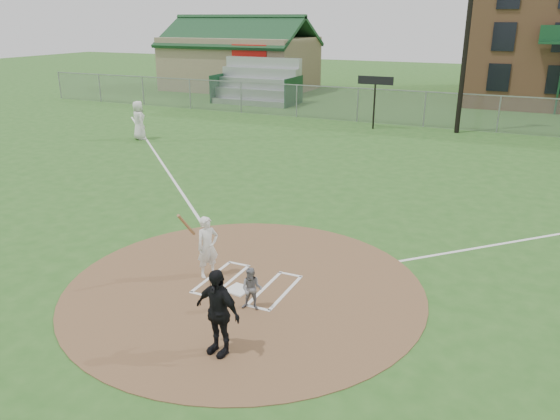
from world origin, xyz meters
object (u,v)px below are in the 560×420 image
at_px(home_plate, 238,290).
at_px(catcher, 252,289).
at_px(ondeck_player, 139,120).
at_px(umpire, 217,312).
at_px(batter_at_plate, 207,247).

distance_m(home_plate, catcher, 1.03).
xyz_separation_m(home_plate, ondeck_player, (-12.71, 12.56, 0.95)).
bearing_deg(catcher, home_plate, 123.87).
xyz_separation_m(catcher, umpire, (0.18, -1.70, 0.38)).
relative_size(umpire, ondeck_player, 0.87).
bearing_deg(umpire, batter_at_plate, 135.79).
distance_m(home_plate, batter_at_plate, 1.33).
bearing_deg(ondeck_player, catcher, 169.45).
xyz_separation_m(home_plate, batter_at_plate, (-1.02, 0.36, 0.76)).
relative_size(home_plate, umpire, 0.29).
relative_size(home_plate, catcher, 0.52).
relative_size(umpire, batter_at_plate, 0.97).
height_order(umpire, batter_at_plate, batter_at_plate).
bearing_deg(catcher, ondeck_player, 121.74).
bearing_deg(home_plate, batter_at_plate, 160.50).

